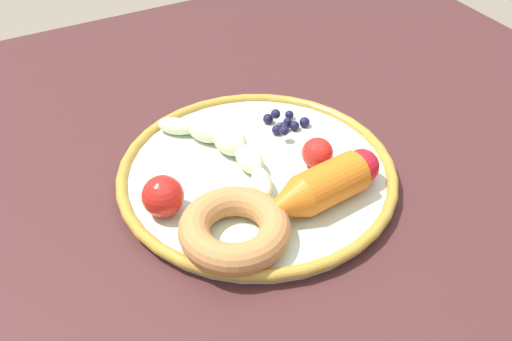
{
  "coord_description": "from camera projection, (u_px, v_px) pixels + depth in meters",
  "views": [
    {
      "loc": [
        0.17,
        0.42,
        1.14
      ],
      "look_at": [
        -0.06,
        -0.0,
        0.74
      ],
      "focal_mm": 41.51,
      "sensor_mm": 36.0,
      "label": 1
    }
  ],
  "objects": [
    {
      "name": "tomato_mid",
      "position": [
        163.0,
        196.0,
        0.56
      ],
      "size": [
        0.04,
        0.04,
        0.04
      ],
      "primitive_type": "sphere",
      "color": "red",
      "rests_on": "plate"
    },
    {
      "name": "banana",
      "position": [
        225.0,
        146.0,
        0.63
      ],
      "size": [
        0.08,
        0.18,
        0.03
      ],
      "color": "beige",
      "rests_on": "plate"
    },
    {
      "name": "plate",
      "position": [
        256.0,
        173.0,
        0.62
      ],
      "size": [
        0.29,
        0.29,
        0.02
      ],
      "color": "silver",
      "rests_on": "dining_table"
    },
    {
      "name": "tomato_near",
      "position": [
        361.0,
        167.0,
        0.6
      ],
      "size": [
        0.04,
        0.04,
        0.04
      ],
      "primitive_type": "sphere",
      "color": "red",
      "rests_on": "plate"
    },
    {
      "name": "donut",
      "position": [
        235.0,
        229.0,
        0.53
      ],
      "size": [
        0.13,
        0.13,
        0.03
      ],
      "primitive_type": "torus",
      "rotation": [
        0.0,
        0.0,
        1.96
      ],
      "color": "#C07F44",
      "rests_on": "plate"
    },
    {
      "name": "carrot_orange",
      "position": [
        311.0,
        192.0,
        0.56
      ],
      "size": [
        0.12,
        0.06,
        0.04
      ],
      "color": "orange",
      "rests_on": "plate"
    },
    {
      "name": "tomato_far",
      "position": [
        317.0,
        153.0,
        0.62
      ],
      "size": [
        0.03,
        0.03,
        0.03
      ],
      "primitive_type": "sphere",
      "color": "red",
      "rests_on": "plate"
    },
    {
      "name": "dining_table",
      "position": [
        213.0,
        252.0,
        0.66
      ],
      "size": [
        1.13,
        0.91,
        0.73
      ],
      "color": "#472323",
      "rests_on": "ground_plane"
    },
    {
      "name": "blueberry_pile",
      "position": [
        285.0,
        123.0,
        0.67
      ],
      "size": [
        0.05,
        0.05,
        0.02
      ],
      "color": "#191638",
      "rests_on": "plate"
    }
  ]
}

